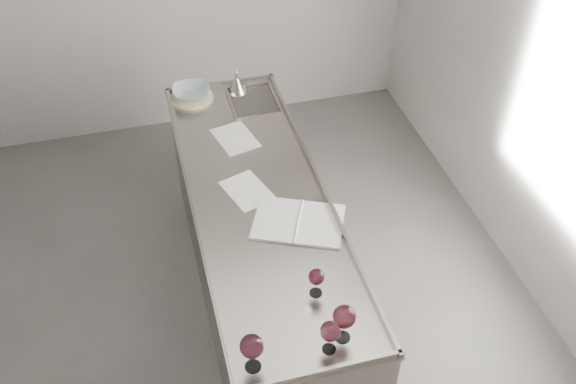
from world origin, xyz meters
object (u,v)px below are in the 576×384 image
object	(u,v)px
wine_glass_small	(316,278)
notebook	(298,222)
wine_funnel	(237,85)
wine_glass_middle	(344,317)
counter	(261,252)
wine_glass_right	(330,332)
ceramic_bowl	(191,92)
wine_glass_left	(252,347)

from	to	relation	value
wine_glass_small	notebook	size ratio (longest dim) A/B	0.28
wine_glass_small	wine_funnel	distance (m)	1.84
wine_glass_middle	wine_funnel	bearing A→B (deg)	91.40
counter	wine_glass_middle	size ratio (longest dim) A/B	11.72
wine_glass_right	wine_glass_small	size ratio (longest dim) A/B	1.13
counter	ceramic_bowl	distance (m)	1.22
wine_glass_right	wine_funnel	distance (m)	2.16
wine_glass_left	wine_glass_middle	xyz separation A→B (m)	(0.43, 0.05, 0.00)
wine_glass_left	notebook	world-z (taller)	wine_glass_left
wine_glass_left	wine_glass_small	distance (m)	0.50
wine_glass_left	wine_glass_right	world-z (taller)	wine_glass_left
wine_glass_small	wine_funnel	xyz separation A→B (m)	(-0.01, 1.84, -0.05)
counter	wine_glass_right	size ratio (longest dim) A/B	13.45
wine_glass_middle	wine_glass_small	size ratio (longest dim) A/B	1.30
wine_glass_small	ceramic_bowl	size ratio (longest dim) A/B	0.64
wine_glass_left	wine_glass_small	xyz separation A→B (m)	(0.38, 0.32, -0.03)
notebook	wine_glass_right	bearing A→B (deg)	-71.99
wine_glass_small	wine_glass_right	bearing A→B (deg)	-96.35
notebook	wine_funnel	xyz separation A→B (m)	(-0.06, 1.35, 0.05)
counter	wine_glass_right	xyz separation A→B (m)	(0.07, -1.08, 0.60)
wine_glass_left	ceramic_bowl	size ratio (longest dim) A/B	0.82
wine_funnel	wine_glass_right	bearing A→B (deg)	-90.69
wine_glass_middle	wine_glass_right	world-z (taller)	wine_glass_middle
counter	wine_funnel	distance (m)	1.20
wine_glass_small	wine_funnel	size ratio (longest dim) A/B	0.84
wine_glass_small	counter	bearing A→B (deg)	98.13
notebook	wine_funnel	distance (m)	1.35
wine_glass_left	ceramic_bowl	distance (m)	2.16
notebook	wine_glass_small	bearing A→B (deg)	-71.80
ceramic_bowl	wine_glass_small	bearing A→B (deg)	-79.98
notebook	ceramic_bowl	distance (m)	1.40
counter	wine_glass_middle	distance (m)	1.21
wine_glass_middle	ceramic_bowl	bearing A→B (deg)	99.84
wine_glass_right	notebook	size ratio (longest dim) A/B	0.31
wine_funnel	wine_glass_middle	bearing A→B (deg)	-88.60
wine_glass_left	notebook	distance (m)	0.93
wine_glass_small	notebook	xyz separation A→B (m)	(0.05, 0.49, -0.11)
ceramic_bowl	wine_funnel	bearing A→B (deg)	0.00
wine_glass_right	wine_glass_middle	bearing A→B (deg)	30.02
wine_glass_small	ceramic_bowl	bearing A→B (deg)	100.02
wine_glass_left	wine_funnel	world-z (taller)	wine_glass_left
counter	wine_glass_right	bearing A→B (deg)	-86.17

